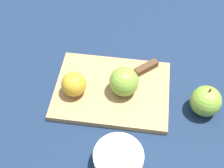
{
  "coord_description": "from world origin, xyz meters",
  "views": [
    {
      "loc": [
        -0.04,
        -0.54,
        0.73
      ],
      "look_at": [
        0.0,
        0.0,
        0.04
      ],
      "focal_mm": 50.0,
      "sensor_mm": 36.0,
      "label": 1
    }
  ],
  "objects_px": {
    "apple_half_right": "(124,82)",
    "knife": "(144,69)",
    "apple_half_left": "(74,84)",
    "bowl": "(117,159)",
    "apple_whole": "(206,101)"
  },
  "relations": [
    {
      "from": "apple_half_left",
      "to": "knife",
      "type": "xyz_separation_m",
      "value": [
        0.21,
        0.06,
        -0.03
      ]
    },
    {
      "from": "apple_half_left",
      "to": "apple_whole",
      "type": "height_order",
      "value": "apple_whole"
    },
    {
      "from": "knife",
      "to": "apple_whole",
      "type": "xyz_separation_m",
      "value": [
        0.15,
        -0.14,
        0.01
      ]
    },
    {
      "from": "apple_half_right",
      "to": "bowl",
      "type": "height_order",
      "value": "apple_half_right"
    },
    {
      "from": "knife",
      "to": "bowl",
      "type": "bearing_deg",
      "value": 40.2
    },
    {
      "from": "bowl",
      "to": "apple_half_left",
      "type": "bearing_deg",
      "value": 115.41
    },
    {
      "from": "apple_half_left",
      "to": "apple_half_right",
      "type": "relative_size",
      "value": 0.85
    },
    {
      "from": "apple_half_right",
      "to": "knife",
      "type": "xyz_separation_m",
      "value": [
        0.07,
        0.07,
        -0.03
      ]
    },
    {
      "from": "apple_half_left",
      "to": "apple_whole",
      "type": "bearing_deg",
      "value": -108.61
    },
    {
      "from": "apple_whole",
      "to": "bowl",
      "type": "height_order",
      "value": "apple_whole"
    },
    {
      "from": "apple_half_right",
      "to": "apple_whole",
      "type": "relative_size",
      "value": 0.85
    },
    {
      "from": "apple_half_left",
      "to": "bowl",
      "type": "height_order",
      "value": "apple_half_left"
    },
    {
      "from": "apple_half_left",
      "to": "apple_half_right",
      "type": "xyz_separation_m",
      "value": [
        0.14,
        -0.01,
        0.01
      ]
    },
    {
      "from": "apple_half_right",
      "to": "knife",
      "type": "distance_m",
      "value": 0.1
    },
    {
      "from": "apple_half_left",
      "to": "apple_whole",
      "type": "distance_m",
      "value": 0.36
    }
  ]
}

